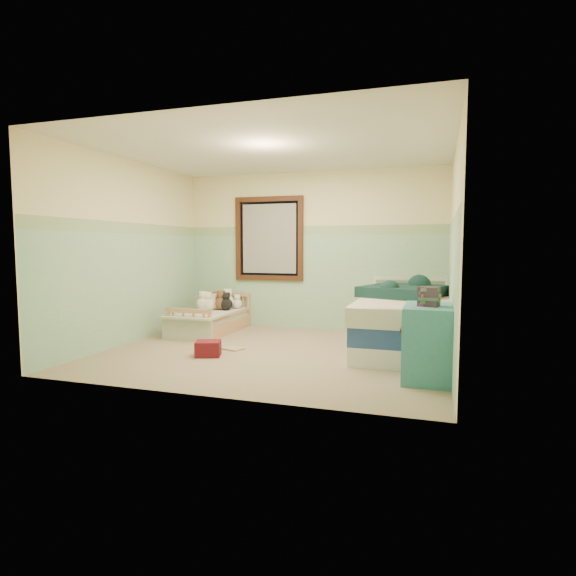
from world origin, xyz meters
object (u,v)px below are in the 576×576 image
(twin_bed_frame, at_px, (404,341))
(dresser, at_px, (428,342))
(plush_floor_cream, at_px, (175,324))
(toddler_bed_frame, at_px, (211,326))
(red_pillow, at_px, (208,349))
(floor_book, at_px, (233,349))
(plush_floor_tan, at_px, (187,328))

(twin_bed_frame, relative_size, dresser, 2.92)
(plush_floor_cream, relative_size, twin_bed_frame, 0.11)
(toddler_bed_frame, relative_size, dresser, 1.95)
(toddler_bed_frame, bearing_deg, twin_bed_frame, -7.71)
(plush_floor_cream, xyz_separation_m, twin_bed_frame, (3.50, -0.25, -0.01))
(toddler_bed_frame, height_order, red_pillow, toddler_bed_frame)
(toddler_bed_frame, distance_m, floor_book, 1.35)
(toddler_bed_frame, distance_m, plush_floor_cream, 0.57)
(twin_bed_frame, height_order, floor_book, twin_bed_frame)
(plush_floor_tan, bearing_deg, twin_bed_frame, 0.95)
(red_pillow, distance_m, floor_book, 0.45)
(floor_book, bearing_deg, twin_bed_frame, 36.31)
(plush_floor_cream, bearing_deg, toddler_bed_frame, 14.75)
(twin_bed_frame, xyz_separation_m, floor_book, (-2.10, -0.65, -0.10))
(red_pillow, bearing_deg, floor_book, 72.10)
(toddler_bed_frame, relative_size, twin_bed_frame, 0.67)
(plush_floor_cream, bearing_deg, dresser, -21.97)
(plush_floor_cream, xyz_separation_m, floor_book, (1.40, -0.91, -0.11))
(red_pillow, xyz_separation_m, floor_book, (0.14, 0.42, -0.08))
(plush_floor_tan, relative_size, red_pillow, 0.81)
(plush_floor_tan, bearing_deg, floor_book, -30.82)
(plush_floor_tan, xyz_separation_m, floor_book, (1.01, -0.60, -0.11))
(twin_bed_frame, height_order, red_pillow, twin_bed_frame)
(red_pillow, bearing_deg, dresser, -4.70)
(plush_floor_cream, bearing_deg, plush_floor_tan, -38.26)
(dresser, bearing_deg, plush_floor_cream, 158.03)
(plush_floor_cream, relative_size, plush_floor_tan, 1.00)
(twin_bed_frame, height_order, dresser, dresser)
(plush_floor_tan, height_order, twin_bed_frame, plush_floor_tan)
(plush_floor_tan, xyz_separation_m, dresser, (3.42, -1.23, 0.25))
(plush_floor_cream, distance_m, red_pillow, 1.83)
(toddler_bed_frame, xyz_separation_m, twin_bed_frame, (2.95, -0.40, 0.02))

